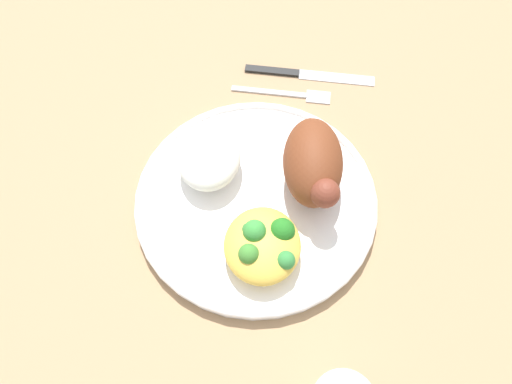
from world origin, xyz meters
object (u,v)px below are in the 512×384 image
object	(u,v)px
mac_cheese_with_broccoli	(263,244)
fork	(287,93)
roasted_chicken	(313,164)
knife	(298,73)
rice_pile	(209,157)
plate	(256,200)

from	to	relation	value
mac_cheese_with_broccoli	fork	size ratio (longest dim) A/B	0.66
roasted_chicken	knife	xyz separation A→B (m)	(-0.19, -0.01, -0.05)
rice_pile	knife	size ratio (longest dim) A/B	0.50
plate	fork	world-z (taller)	plate
mac_cheese_with_broccoli	knife	distance (m)	0.29
fork	knife	distance (m)	0.04
rice_pile	knife	xyz separation A→B (m)	(-0.18, 0.12, -0.04)
plate	knife	xyz separation A→B (m)	(-0.22, 0.06, -0.01)
plate	mac_cheese_with_broccoli	size ratio (longest dim) A/B	3.14
rice_pile	mac_cheese_with_broccoli	size ratio (longest dim) A/B	1.00
knife	rice_pile	bearing A→B (deg)	-33.34
mac_cheese_with_broccoli	roasted_chicken	bearing A→B (deg)	149.28
roasted_chicken	fork	distance (m)	0.16
roasted_chicken	fork	world-z (taller)	roasted_chicken
plate	mac_cheese_with_broccoli	distance (m)	0.08
plate	roasted_chicken	xyz separation A→B (m)	(-0.03, 0.07, 0.05)
roasted_chicken	mac_cheese_with_broccoli	distance (m)	0.11
plate	fork	size ratio (longest dim) A/B	2.08
plate	roasted_chicken	world-z (taller)	roasted_chicken
roasted_chicken	rice_pile	xyz separation A→B (m)	(-0.02, -0.13, -0.02)
mac_cheese_with_broccoli	knife	xyz separation A→B (m)	(-0.29, 0.05, -0.04)
plate	rice_pile	world-z (taller)	rice_pile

